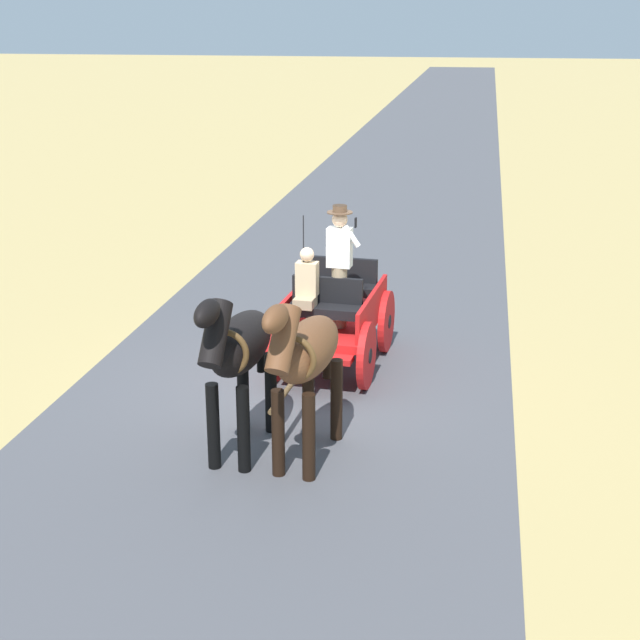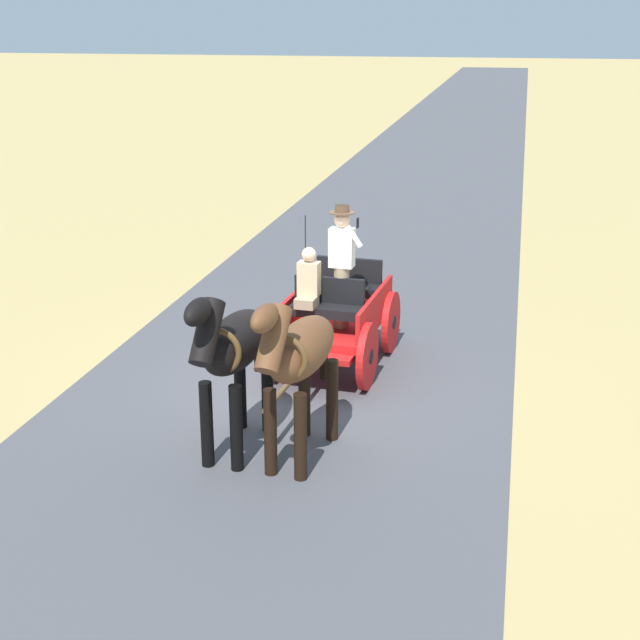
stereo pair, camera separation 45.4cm
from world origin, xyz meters
name	(u,v)px [view 1 (the left image)]	position (x,y,z in m)	size (l,w,h in m)	color
ground_plane	(292,386)	(0.00, 0.00, 0.00)	(200.00, 200.00, 0.00)	tan
road_surface	(292,385)	(0.00, 0.00, 0.00)	(6.15, 160.00, 0.01)	#4C4C51
horse_drawn_carriage	(333,314)	(-0.44, -0.85, 0.82)	(1.58, 4.52, 2.50)	red
horse_near_side	(305,356)	(-0.62, 2.20, 1.32)	(0.76, 2.15, 2.21)	brown
horse_off_side	(238,350)	(0.18, 2.14, 1.32)	(0.66, 2.13, 2.21)	black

